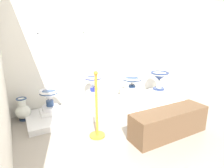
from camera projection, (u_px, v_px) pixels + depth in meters
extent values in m
cube|color=#A3998C|center=(162.00, 142.00, 2.60)|extent=(5.72, 5.30, 0.02)
cube|color=white|center=(103.00, 34.00, 3.80)|extent=(3.92, 0.06, 2.89)
cube|color=white|center=(219.00, 34.00, 3.59)|extent=(0.06, 2.70, 2.89)
cube|color=white|center=(114.00, 105.00, 3.78)|extent=(3.28, 0.84, 0.10)
cube|color=white|center=(51.00, 111.00, 3.27)|extent=(0.36, 0.30, 0.07)
cylinder|color=white|center=(50.00, 108.00, 3.26)|extent=(0.28, 0.28, 0.07)
cylinder|color=navy|center=(50.00, 103.00, 3.23)|extent=(0.13, 0.13, 0.11)
cone|color=white|center=(49.00, 96.00, 3.20)|extent=(0.33, 0.33, 0.17)
cylinder|color=navy|center=(49.00, 92.00, 3.18)|extent=(0.32, 0.32, 0.03)
torus|color=white|center=(49.00, 91.00, 3.17)|extent=(0.34, 0.34, 0.04)
cylinder|color=navy|center=(49.00, 91.00, 3.18)|extent=(0.23, 0.23, 0.01)
cube|color=white|center=(94.00, 99.00, 3.62)|extent=(0.37, 0.35, 0.23)
cylinder|color=white|center=(94.00, 92.00, 3.58)|extent=(0.28, 0.28, 0.06)
cylinder|color=navy|center=(93.00, 89.00, 3.56)|extent=(0.13, 0.13, 0.08)
cone|color=white|center=(93.00, 82.00, 3.52)|extent=(0.33, 0.33, 0.21)
cylinder|color=navy|center=(93.00, 78.00, 3.50)|extent=(0.32, 0.32, 0.03)
torus|color=white|center=(93.00, 77.00, 3.49)|extent=(0.34, 0.34, 0.04)
cylinder|color=navy|center=(93.00, 77.00, 3.50)|extent=(0.23, 0.23, 0.01)
cube|color=white|center=(132.00, 95.00, 3.89)|extent=(0.38, 0.29, 0.24)
cylinder|color=white|center=(132.00, 88.00, 3.85)|extent=(0.27, 0.27, 0.04)
cylinder|color=navy|center=(132.00, 86.00, 3.84)|extent=(0.14, 0.14, 0.06)
cone|color=white|center=(132.00, 81.00, 3.81)|extent=(0.41, 0.41, 0.14)
cylinder|color=navy|center=(132.00, 79.00, 3.80)|extent=(0.40, 0.40, 0.03)
torus|color=white|center=(132.00, 78.00, 3.79)|extent=(0.42, 0.42, 0.04)
cylinder|color=navy|center=(132.00, 78.00, 3.80)|extent=(0.29, 0.29, 0.01)
cube|color=white|center=(158.00, 91.00, 4.35)|extent=(0.36, 0.32, 0.09)
cylinder|color=navy|center=(159.00, 89.00, 4.34)|extent=(0.27, 0.27, 0.04)
cylinder|color=white|center=(159.00, 84.00, 4.31)|extent=(0.12, 0.12, 0.18)
cone|color=navy|center=(159.00, 77.00, 4.26)|extent=(0.41, 0.41, 0.18)
cylinder|color=white|center=(160.00, 74.00, 4.24)|extent=(0.41, 0.41, 0.03)
torus|color=navy|center=(160.00, 73.00, 4.23)|extent=(0.42, 0.42, 0.04)
cylinder|color=white|center=(160.00, 73.00, 4.24)|extent=(0.29, 0.29, 0.01)
cube|color=white|center=(40.00, 36.00, 3.21)|extent=(0.11, 0.01, 0.13)
cube|color=#386BAD|center=(38.00, 33.00, 3.18)|extent=(0.02, 0.01, 0.02)
cube|color=white|center=(85.00, 35.00, 3.59)|extent=(0.13, 0.01, 0.14)
cube|color=#5B9E4C|center=(83.00, 33.00, 3.56)|extent=(0.02, 0.01, 0.02)
cube|color=white|center=(121.00, 35.00, 3.96)|extent=(0.12, 0.01, 0.13)
cube|color=slate|center=(119.00, 33.00, 3.93)|extent=(0.02, 0.01, 0.02)
cube|color=white|center=(151.00, 34.00, 4.35)|extent=(0.11, 0.01, 0.15)
cube|color=#386BAD|center=(150.00, 32.00, 4.32)|extent=(0.02, 0.01, 0.02)
cylinder|color=#304A78|center=(24.00, 119.00, 3.24)|extent=(0.15, 0.15, 0.03)
ellipsoid|color=white|center=(23.00, 112.00, 3.20)|extent=(0.26, 0.26, 0.24)
cylinder|color=white|center=(22.00, 102.00, 3.15)|extent=(0.13, 0.13, 0.13)
torus|color=#304A78|center=(21.00, 99.00, 3.13)|extent=(0.17, 0.17, 0.02)
cylinder|color=gold|center=(97.00, 135.00, 2.73)|extent=(0.23, 0.23, 0.02)
cylinder|color=gold|center=(97.00, 106.00, 2.60)|extent=(0.04, 0.04, 0.90)
sphere|color=gold|center=(96.00, 73.00, 2.47)|extent=(0.06, 0.06, 0.06)
cube|color=brown|center=(169.00, 123.00, 2.71)|extent=(1.23, 0.36, 0.40)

